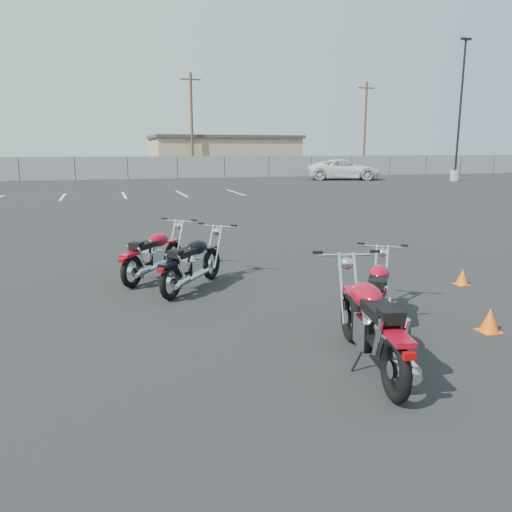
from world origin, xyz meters
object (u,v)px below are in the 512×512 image
object	(u,v)px
motorcycle_rear_red	(372,324)
white_van	(344,164)
motorcycle_third_red	(378,293)
motorcycle_second_black	(192,263)
motorcycle_front_red	(154,254)

from	to	relation	value
motorcycle_rear_red	white_van	xyz separation A→B (m)	(15.71, 31.59, 0.76)
motorcycle_third_red	motorcycle_second_black	bearing A→B (deg)	130.95
motorcycle_front_red	white_van	xyz separation A→B (m)	(17.56, 27.01, 0.81)
motorcycle_second_black	motorcycle_third_red	world-z (taller)	motorcycle_second_black
motorcycle_second_black	motorcycle_rear_red	xyz separation A→B (m)	(1.29, -3.67, 0.04)
motorcycle_second_black	motorcycle_rear_red	world-z (taller)	motorcycle_rear_red
motorcycle_third_red	white_van	size ratio (longest dim) A/B	0.27
motorcycle_rear_red	white_van	world-z (taller)	white_van
motorcycle_rear_red	motorcycle_third_red	bearing A→B (deg)	56.51
motorcycle_second_black	motorcycle_third_red	distance (m)	3.22
motorcycle_front_red	motorcycle_third_red	size ratio (longest dim) A/B	1.01
white_van	motorcycle_front_red	bearing A→B (deg)	166.03
motorcycle_front_red	motorcycle_second_black	bearing A→B (deg)	-58.69
motorcycle_rear_red	motorcycle_second_black	bearing A→B (deg)	109.40
motorcycle_front_red	motorcycle_third_red	world-z (taller)	motorcycle_front_red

